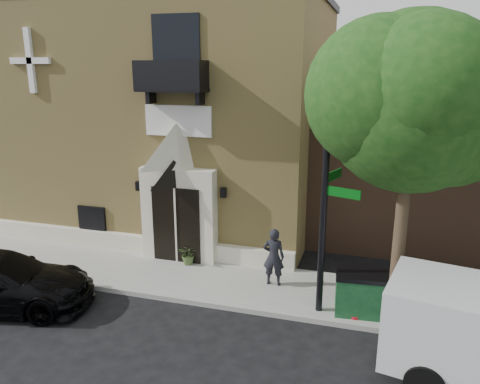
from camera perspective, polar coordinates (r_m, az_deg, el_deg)
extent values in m
plane|color=black|center=(14.07, -7.93, -13.23)|extent=(120.00, 120.00, 0.00)
cube|color=gray|center=(14.94, -1.98, -10.96)|extent=(42.00, 3.00, 0.15)
cube|color=tan|center=(21.01, -6.93, 9.27)|extent=(12.00, 10.00, 9.00)
cube|color=black|center=(21.03, -7.37, 21.96)|extent=(12.20, 10.20, 0.30)
cube|color=beige|center=(17.47, -13.14, -6.00)|extent=(12.00, 0.30, 0.60)
cube|color=beige|center=(16.06, -7.41, -2.70)|extent=(2.60, 0.55, 3.20)
pyramid|color=beige|center=(15.50, -7.71, 5.59)|extent=(2.60, 0.55, 1.50)
cube|color=black|center=(15.91, -7.79, -4.04)|extent=(1.70, 0.06, 2.60)
cube|color=beige|center=(15.87, -7.85, -4.08)|extent=(0.06, 0.04, 2.60)
cube|color=white|center=(15.56, -7.53, 8.61)|extent=(2.30, 0.10, 1.00)
cube|color=black|center=(15.12, -8.27, 12.19)|extent=(2.20, 0.90, 0.10)
cube|color=black|center=(14.71, -9.06, 13.83)|extent=(2.20, 0.06, 0.90)
cube|color=black|center=(15.57, -11.96, 13.77)|extent=(0.06, 0.90, 0.90)
cube|color=black|center=(14.70, -4.50, 13.97)|extent=(0.06, 0.90, 0.90)
cube|color=black|center=(15.49, -7.78, 16.73)|extent=(1.60, 0.08, 2.20)
cube|color=white|center=(18.37, -24.21, 14.40)|extent=(0.22, 0.14, 2.20)
cube|color=white|center=(18.37, -24.21, 14.40)|extent=(1.60, 0.14, 0.22)
cube|color=black|center=(18.11, -17.59, -3.21)|extent=(1.10, 0.10, 1.00)
cube|color=#EB4B23|center=(18.14, -17.54, -3.18)|extent=(0.85, 0.06, 0.75)
cube|color=black|center=(16.61, -12.24, 0.73)|extent=(0.18, 0.18, 0.32)
cube|color=black|center=(15.39, -2.04, -0.08)|extent=(0.18, 0.18, 0.32)
cylinder|color=#38281C|center=(12.48, 18.78, -6.38)|extent=(0.32, 0.32, 4.20)
sphere|color=#143D10|center=(11.69, 20.30, 10.12)|extent=(4.20, 4.20, 4.20)
sphere|color=#143D10|center=(12.09, 23.90, 8.47)|extent=(3.36, 3.36, 3.36)
sphere|color=#143D10|center=(11.45, 16.90, 11.32)|extent=(3.57, 3.57, 3.57)
sphere|color=#143D10|center=(10.98, 21.76, 11.80)|extent=(3.15, 3.15, 3.15)
cylinder|color=black|center=(10.97, 21.58, -20.85)|extent=(0.86, 0.43, 0.82)
cylinder|color=black|center=(12.71, 22.75, -15.61)|extent=(0.86, 0.43, 0.82)
cylinder|color=black|center=(12.20, 10.25, -0.22)|extent=(0.18, 0.18, 6.65)
cube|color=#05510F|center=(11.97, 12.42, -0.08)|extent=(0.90, 0.35, 0.24)
cube|color=#05510F|center=(12.54, 11.32, 1.99)|extent=(0.35, 0.90, 0.24)
cylinder|color=#B20E1D|center=(13.30, 13.79, -14.41)|extent=(0.35, 0.35, 0.08)
cylinder|color=#B20E1D|center=(13.16, 13.88, -13.24)|extent=(0.26, 0.26, 0.54)
sphere|color=#B20E1D|center=(13.02, 13.96, -12.07)|extent=(0.26, 0.26, 0.26)
cylinder|color=#B20E1D|center=(13.13, 13.89, -13.07)|extent=(0.44, 0.12, 0.12)
cube|color=#0F381C|center=(13.39, 15.39, -11.95)|extent=(1.81, 1.11, 1.06)
cube|color=black|center=(13.13, 15.57, -9.71)|extent=(1.86, 1.16, 0.12)
imported|color=#435B2C|center=(15.97, -6.25, -7.56)|extent=(0.69, 0.61, 0.70)
imported|color=black|center=(14.33, 4.12, -7.89)|extent=(0.67, 0.46, 1.80)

